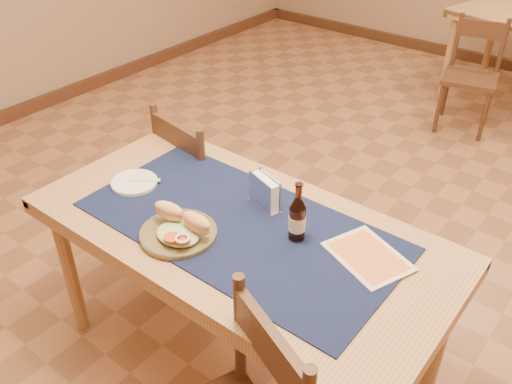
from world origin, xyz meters
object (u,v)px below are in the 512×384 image
Objects in this scene: main_table at (240,243)px; napkin_holder at (265,192)px; sandwich_plate at (179,230)px; beer_bottle at (297,218)px; chair_main_far at (206,184)px.

main_table is 0.22m from napkin_holder.
beer_bottle is (0.33, 0.25, 0.06)m from sandwich_plate.
napkin_holder reaches higher than main_table.
sandwich_plate is at bearing -143.00° from beer_bottle.
beer_bottle is at bearing 37.00° from sandwich_plate.
sandwich_plate reaches higher than main_table.
beer_bottle reaches higher than sandwich_plate.
main_table is 6.91× the size of beer_bottle.
sandwich_plate is 1.21× the size of beer_bottle.
chair_main_far reaches higher than main_table.
beer_bottle is at bearing -24.64° from chair_main_far.
sandwich_plate is at bearing -110.50° from napkin_holder.
main_table is at bearing -161.42° from beer_bottle.
main_table is 0.28m from beer_bottle.
beer_bottle is at bearing 18.58° from main_table.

